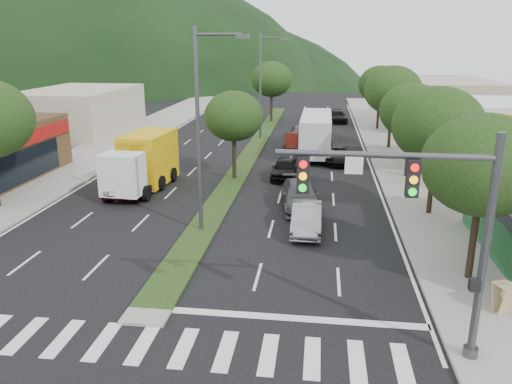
# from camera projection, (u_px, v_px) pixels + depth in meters

# --- Properties ---
(ground) EXTENTS (160.00, 160.00, 0.00)m
(ground) POSITION_uv_depth(u_px,v_px,m) (150.00, 311.00, 17.91)
(ground) COLOR black
(ground) RESTS_ON ground
(sidewalk_right) EXTENTS (5.00, 90.00, 0.15)m
(sidewalk_right) POSITION_uv_depth(u_px,v_px,m) (402.00, 161.00, 40.08)
(sidewalk_right) COLOR gray
(sidewalk_right) RESTS_ON ground
(sidewalk_left) EXTENTS (6.00, 90.00, 0.15)m
(sidewalk_left) POSITION_uv_depth(u_px,v_px,m) (100.00, 152.00, 43.21)
(sidewalk_left) COLOR gray
(sidewalk_left) RESTS_ON ground
(median) EXTENTS (1.60, 56.00, 0.12)m
(median) POSITION_uv_depth(u_px,v_px,m) (253.00, 149.00, 44.46)
(median) COLOR #1E3413
(median) RESTS_ON ground
(crosswalk) EXTENTS (19.00, 2.20, 0.01)m
(crosswalk) POSITION_uv_depth(u_px,v_px,m) (129.00, 343.00, 16.01)
(crosswalk) COLOR silver
(crosswalk) RESTS_ON ground
(traffic_signal) EXTENTS (6.12, 0.40, 7.00)m
(traffic_signal) POSITION_uv_depth(u_px,v_px,m) (432.00, 214.00, 13.99)
(traffic_signal) COLOR #47494C
(traffic_signal) RESTS_ON ground
(gas_canopy) EXTENTS (12.20, 8.20, 5.25)m
(gas_canopy) POSITION_uv_depth(u_px,v_px,m) (509.00, 110.00, 35.11)
(gas_canopy) COLOR silver
(gas_canopy) RESTS_ON ground
(bldg_left_far) EXTENTS (9.00, 14.00, 4.60)m
(bldg_left_far) POSITION_uv_depth(u_px,v_px,m) (80.00, 111.00, 51.84)
(bldg_left_far) COLOR #B7A991
(bldg_left_far) RESTS_ON ground
(bldg_right_far) EXTENTS (10.00, 16.00, 5.20)m
(bldg_right_far) POSITION_uv_depth(u_px,v_px,m) (442.00, 103.00, 56.52)
(bldg_right_far) COLOR #B7A991
(bldg_right_far) RESTS_ON ground
(tree_r_a) EXTENTS (4.60, 4.60, 6.63)m
(tree_r_a) POSITION_uv_depth(u_px,v_px,m) (483.00, 165.00, 18.83)
(tree_r_a) COLOR black
(tree_r_a) RESTS_ON sidewalk_right
(tree_r_b) EXTENTS (4.80, 4.80, 6.94)m
(tree_r_b) POSITION_uv_depth(u_px,v_px,m) (438.00, 125.00, 26.36)
(tree_r_b) COLOR black
(tree_r_b) RESTS_ON sidewalk_right
(tree_r_c) EXTENTS (4.40, 4.40, 6.48)m
(tree_r_c) POSITION_uv_depth(u_px,v_px,m) (412.00, 111.00, 34.04)
(tree_r_c) COLOR black
(tree_r_c) RESTS_ON sidewalk_right
(tree_r_d) EXTENTS (5.00, 5.00, 7.17)m
(tree_r_d) POSITION_uv_depth(u_px,v_px,m) (393.00, 90.00, 43.40)
(tree_r_d) COLOR black
(tree_r_d) RESTS_ON sidewalk_right
(tree_r_e) EXTENTS (4.60, 4.60, 6.71)m
(tree_r_e) POSITION_uv_depth(u_px,v_px,m) (380.00, 84.00, 52.97)
(tree_r_e) COLOR black
(tree_r_e) RESTS_ON sidewalk_right
(tree_med_near) EXTENTS (4.00, 4.00, 6.02)m
(tree_med_near) POSITION_uv_depth(u_px,v_px,m) (234.00, 116.00, 33.71)
(tree_med_near) COLOR black
(tree_med_near) RESTS_ON median
(tree_med_far) EXTENTS (4.80, 4.80, 6.94)m
(tree_med_far) POSITION_uv_depth(u_px,v_px,m) (272.00, 79.00, 58.21)
(tree_med_far) COLOR black
(tree_med_far) RESTS_ON median
(streetlight_near) EXTENTS (2.60, 0.25, 10.00)m
(streetlight_near) POSITION_uv_depth(u_px,v_px,m) (202.00, 122.00, 23.85)
(streetlight_near) COLOR #47494C
(streetlight_near) RESTS_ON ground
(streetlight_mid) EXTENTS (2.60, 0.25, 10.00)m
(streetlight_mid) POSITION_uv_depth(u_px,v_px,m) (262.00, 82.00, 47.58)
(streetlight_mid) COLOR #47494C
(streetlight_mid) RESTS_ON ground
(sedan_silver) EXTENTS (1.51, 4.25, 1.40)m
(sedan_silver) POSITION_uv_depth(u_px,v_px,m) (307.00, 218.00, 25.31)
(sedan_silver) COLOR gray
(sedan_silver) RESTS_ON ground
(suv_maroon) EXTENTS (2.26, 4.80, 1.33)m
(suv_maroon) POSITION_uv_depth(u_px,v_px,m) (131.00, 184.00, 31.35)
(suv_maroon) COLOR black
(suv_maroon) RESTS_ON ground
(car_queue_a) EXTENTS (1.89, 4.24, 1.42)m
(car_queue_a) POSITION_uv_depth(u_px,v_px,m) (285.00, 168.00, 35.18)
(car_queue_a) COLOR black
(car_queue_a) RESTS_ON ground
(car_queue_b) EXTENTS (2.73, 5.34, 1.48)m
(car_queue_b) POSITION_uv_depth(u_px,v_px,m) (300.00, 196.00, 28.81)
(car_queue_b) COLOR #414146
(car_queue_b) RESTS_ON ground
(car_queue_c) EXTENTS (1.55, 4.24, 1.39)m
(car_queue_c) POSITION_uv_depth(u_px,v_px,m) (293.00, 141.00, 44.67)
(car_queue_c) COLOR #49120C
(car_queue_c) RESTS_ON ground
(car_queue_d) EXTENTS (2.43, 4.62, 1.24)m
(car_queue_d) POSITION_uv_depth(u_px,v_px,m) (336.00, 155.00, 39.49)
(car_queue_d) COLOR black
(car_queue_d) RESTS_ON ground
(car_queue_e) EXTENTS (1.96, 3.96, 1.30)m
(car_queue_e) POSITION_uv_depth(u_px,v_px,m) (299.00, 132.00, 49.39)
(car_queue_e) COLOR #4D4D53
(car_queue_e) RESTS_ON ground
(car_queue_f) EXTENTS (2.48, 4.80, 1.33)m
(car_queue_f) POSITION_uv_depth(u_px,v_px,m) (337.00, 116.00, 59.56)
(car_queue_f) COLOR black
(car_queue_f) RESTS_ON ground
(box_truck) EXTENTS (3.19, 7.28, 3.51)m
(box_truck) POSITION_uv_depth(u_px,v_px,m) (144.00, 163.00, 32.53)
(box_truck) COLOR silver
(box_truck) RESTS_ON ground
(motorhome) EXTENTS (2.86, 8.86, 3.39)m
(motorhome) POSITION_uv_depth(u_px,v_px,m) (316.00, 134.00, 42.07)
(motorhome) COLOR silver
(motorhome) RESTS_ON ground
(a_frame_sign) EXTENTS (0.88, 0.93, 1.45)m
(a_frame_sign) POSITION_uv_depth(u_px,v_px,m) (505.00, 296.00, 17.40)
(a_frame_sign) COLOR tan
(a_frame_sign) RESTS_ON sidewalk_right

